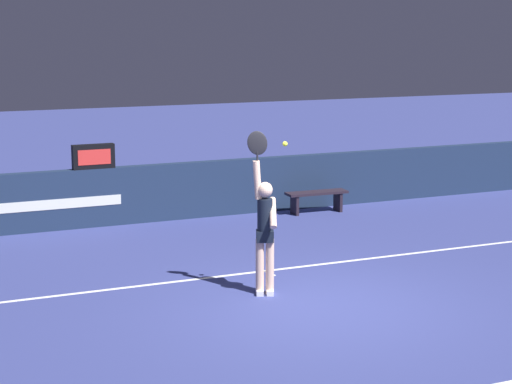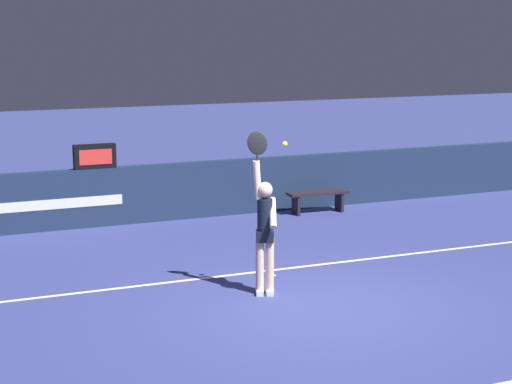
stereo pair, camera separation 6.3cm
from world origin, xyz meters
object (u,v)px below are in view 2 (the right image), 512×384
at_px(tennis_ball, 285,144).
at_px(courtside_bench_near, 318,197).
at_px(speed_display, 95,156).
at_px(tennis_player, 265,228).

height_order(tennis_ball, courtside_bench_near, tennis_ball).
distance_m(speed_display, tennis_ball, 5.68).
xyz_separation_m(tennis_player, courtside_bench_near, (3.19, 4.63, -0.64)).
distance_m(speed_display, tennis_player, 5.36).
height_order(tennis_player, courtside_bench_near, tennis_player).
bearing_deg(tennis_ball, courtside_bench_near, 58.38).
distance_m(tennis_ball, courtside_bench_near, 6.00).
relative_size(speed_display, tennis_ball, 11.11).
bearing_deg(tennis_player, tennis_ball, -48.62).
distance_m(speed_display, courtside_bench_near, 4.62).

